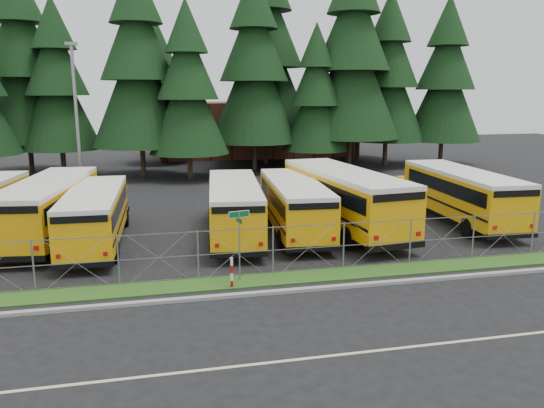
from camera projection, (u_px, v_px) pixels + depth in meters
The scene contains 27 objects.
ground at pixel (291, 264), 22.67m from camera, with size 120.00×120.00×0.00m, color black.
curb at pixel (312, 289), 19.70m from camera, with size 50.00×0.25×0.12m, color gray.
grass_verge at pixel (301, 277), 21.04m from camera, with size 50.00×1.40×0.06m, color #204C15.
road_lane_line at pixel (361, 352), 15.03m from camera, with size 50.00×0.12×0.01m, color beige.
chainlink_fence at pixel (297, 249), 21.50m from camera, with size 44.00×0.10×2.00m, color gray, non-canonical shape.
brick_building at pixel (254, 128), 61.49m from camera, with size 22.00×10.00×6.00m, color brown.
bus_1 at pixel (51, 209), 26.45m from camera, with size 2.69×11.40×2.99m, color #DAA206, non-canonical shape.
bus_2 at pixel (96, 217), 25.36m from camera, with size 2.45×10.37×2.72m, color #DAA206, non-canonical shape.
bus_4 at pixel (234, 209), 26.88m from camera, with size 2.53×10.71×2.81m, color #DAA206, non-canonical shape.
bus_5 at pixel (293, 206), 27.62m from camera, with size 2.50×10.60×2.78m, color #DAA206, non-canonical shape.
bus_6 at pixel (340, 200), 28.16m from camera, with size 2.90×12.29×3.22m, color #DAA206, non-canonical shape.
bus_east at pixel (458, 196), 29.83m from camera, with size 2.68×11.34×2.97m, color #DAA206, non-canonical shape.
street_sign at pixel (239, 231), 20.27m from camera, with size 0.82×0.54×2.81m.
striped_bollard at pixel (232, 273), 19.82m from camera, with size 0.11×0.11×1.20m, color #B20C0C.
light_standard at pixel (77, 120), 32.74m from camera, with size 0.70×0.35×10.14m.
conifer_2 at pixel (57, 87), 45.68m from camera, with size 6.90×6.90×15.26m, color black, non-canonical shape.
conifer_3 at pixel (138, 70), 44.15m from camera, with size 8.14×8.14×18.01m, color black, non-canonical shape.
conifer_4 at pixel (188, 91), 43.30m from camera, with size 6.59×6.59×14.58m, color black, non-canonical shape.
conifer_5 at pixel (254, 71), 47.85m from camera, with size 8.13×8.13×17.98m, color black, non-canonical shape.
conifer_6 at pixel (316, 98), 47.72m from camera, with size 5.99×5.99×13.24m, color black, non-canonical shape.
conifer_7 at pixel (352, 60), 48.58m from camera, with size 9.06×9.06×20.03m, color black, non-canonical shape.
conifer_8 at pixel (388, 79), 51.41m from camera, with size 7.60×7.60×16.81m, color black, non-canonical shape.
conifer_9 at pixel (445, 81), 51.90m from camera, with size 7.40×7.40×16.35m, color black, non-canonical shape.
conifer_10 at pixel (22, 67), 46.85m from camera, with size 8.41×8.41×18.61m, color black, non-canonical shape.
conifer_11 at pixel (159, 93), 53.15m from camera, with size 6.41×6.41×14.18m, color black, non-canonical shape.
conifer_12 at pixel (266, 57), 51.84m from camera, with size 9.52×9.52×21.06m, color black, non-canonical shape.
conifer_13 at pixel (360, 79), 56.01m from camera, with size 7.67×7.67×16.97m, color black, non-canonical shape.
Camera 1 is at (-5.48, -20.93, 7.27)m, focal length 35.00 mm.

